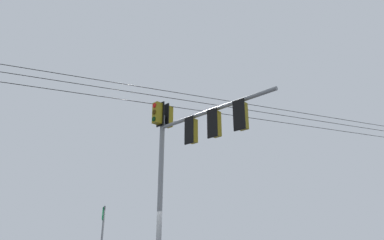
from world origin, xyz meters
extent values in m
cylinder|color=gray|center=(0.71, -0.15, 3.18)|extent=(0.20, 0.20, 6.35)
cylinder|color=gray|center=(0.14, -2.75, 5.84)|extent=(1.29, 5.23, 0.14)
cube|color=olive|center=(1.01, -0.21, 6.39)|extent=(0.36, 0.36, 0.90)
cube|color=black|center=(0.84, -0.18, 6.39)|extent=(0.13, 0.44, 1.04)
cylinder|color=red|center=(1.17, -0.25, 6.69)|extent=(0.07, 0.20, 0.20)
cylinder|color=#3C2703|center=(1.17, -0.25, 6.39)|extent=(0.07, 0.20, 0.20)
cylinder|color=black|center=(1.17, -0.25, 6.09)|extent=(0.07, 0.20, 0.20)
cube|color=olive|center=(0.42, -0.08, 6.39)|extent=(0.36, 0.36, 0.90)
cube|color=black|center=(0.59, -0.12, 6.39)|extent=(0.13, 0.44, 1.04)
cylinder|color=red|center=(0.26, -0.05, 6.69)|extent=(0.07, 0.20, 0.20)
cylinder|color=#3C2703|center=(0.26, -0.05, 6.39)|extent=(0.07, 0.20, 0.20)
cylinder|color=black|center=(0.26, -0.05, 6.09)|extent=(0.07, 0.20, 0.20)
cube|color=olive|center=(0.34, -1.84, 5.29)|extent=(0.36, 0.36, 0.90)
cube|color=black|center=(0.17, -1.80, 5.29)|extent=(0.14, 0.44, 1.04)
cylinder|color=red|center=(0.50, -1.88, 5.59)|extent=(0.07, 0.20, 0.20)
cylinder|color=#3C2703|center=(0.50, -1.88, 5.29)|extent=(0.07, 0.20, 0.20)
cylinder|color=black|center=(0.50, -1.88, 4.99)|extent=(0.07, 0.20, 0.20)
cube|color=olive|center=(0.09, -2.94, 5.29)|extent=(0.36, 0.36, 0.90)
cube|color=black|center=(-0.07, -2.91, 5.29)|extent=(0.13, 0.44, 1.04)
cylinder|color=red|center=(0.25, -2.98, 5.59)|extent=(0.07, 0.20, 0.20)
cylinder|color=#3C2703|center=(0.25, -2.98, 5.29)|extent=(0.07, 0.20, 0.20)
cylinder|color=black|center=(0.25, -2.98, 4.99)|extent=(0.07, 0.20, 0.20)
cube|color=olive|center=(-0.15, -4.05, 5.29)|extent=(0.35, 0.35, 0.90)
cube|color=black|center=(-0.32, -4.02, 5.29)|extent=(0.12, 0.44, 1.04)
cylinder|color=red|center=(0.01, -4.08, 5.59)|extent=(0.07, 0.20, 0.20)
cylinder|color=#3C2703|center=(0.01, -4.08, 5.29)|extent=(0.07, 0.20, 0.20)
cylinder|color=black|center=(0.01, -4.08, 4.99)|extent=(0.07, 0.20, 0.20)
cube|color=#0C7238|center=(-0.81, 1.23, 2.38)|extent=(0.25, 0.25, 0.44)
cube|color=white|center=(-0.82, 1.24, 2.38)|extent=(0.20, 0.19, 0.38)
cylinder|color=black|center=(1.92, -1.00, 6.85)|extent=(26.62, 18.71, 0.42)
cylinder|color=black|center=(1.92, -1.00, 7.23)|extent=(26.62, 18.71, 0.42)
cylinder|color=black|center=(1.92, -1.00, 7.54)|extent=(26.62, 18.71, 0.42)
camera|label=1|loc=(-9.29, -7.88, 1.60)|focal=30.17mm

